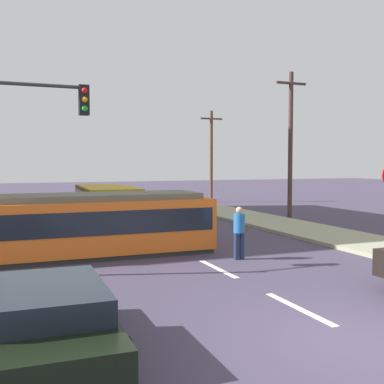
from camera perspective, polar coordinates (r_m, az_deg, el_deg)
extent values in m
plane|color=#41394F|center=(17.44, -2.45, -6.55)|extent=(120.00, 120.00, 0.00)
cube|color=silver|center=(10.44, 12.76, -13.52)|extent=(0.16, 2.40, 0.01)
cube|color=silver|center=(13.81, 3.16, -9.22)|extent=(0.16, 2.40, 0.01)
cube|color=silver|center=(22.57, -7.06, -4.26)|extent=(0.16, 2.40, 0.01)
cube|color=silver|center=(28.37, -10.17, -2.69)|extent=(0.16, 2.40, 0.01)
cube|color=orange|center=(15.97, -12.36, -3.96)|extent=(8.15, 2.53, 1.69)
cube|color=#2D2D2D|center=(16.12, -12.31, -7.20)|extent=(7.99, 2.41, 0.15)
cube|color=#646252|center=(15.88, -12.40, -0.58)|extent=(7.33, 2.15, 0.20)
cube|color=#1E232D|center=(15.95, -12.36, -3.23)|extent=(7.82, 2.57, 0.74)
cube|color=gold|center=(24.37, -10.20, -1.17)|extent=(2.68, 5.77, 1.56)
cube|color=black|center=(21.61, -8.94, -1.13)|extent=(2.25, 0.19, 0.94)
cube|color=black|center=(24.35, -10.21, -0.51)|extent=(2.69, 4.92, 0.62)
cylinder|color=black|center=(22.65, -9.39, -3.12)|extent=(2.58, 0.98, 0.90)
cylinder|color=black|center=(26.22, -10.87, -2.23)|extent=(2.58, 0.98, 0.90)
cylinder|color=navy|center=(15.08, 5.35, -6.51)|extent=(0.16, 0.16, 0.85)
cylinder|color=navy|center=(15.18, 6.03, -6.46)|extent=(0.16, 0.16, 0.85)
cylinder|color=#2469B5|center=(15.02, 5.71, -3.76)|extent=(0.36, 0.36, 0.60)
sphere|color=tan|center=(14.97, 5.72, -2.21)|extent=(0.22, 0.22, 0.22)
cube|color=#583911|center=(15.19, 6.36, -4.44)|extent=(0.22, 0.19, 0.24)
cube|color=black|center=(8.03, -16.74, -15.03)|extent=(1.83, 4.36, 0.55)
cube|color=black|center=(7.75, -16.72, -12.05)|extent=(1.66, 2.41, 0.40)
cylinder|color=black|center=(9.41, -11.83, -13.42)|extent=(0.23, 0.64, 0.64)
cylinder|color=black|center=(7.00, -8.32, -19.46)|extent=(0.23, 0.64, 0.64)
cube|color=navy|center=(19.79, -20.39, -4.06)|extent=(1.96, 4.60, 0.55)
cube|color=black|center=(19.59, -20.40, -2.74)|extent=(1.76, 2.54, 0.40)
cylinder|color=black|center=(21.23, -18.05, -4.04)|extent=(0.23, 0.64, 0.64)
cylinder|color=black|center=(18.53, -17.29, -5.11)|extent=(0.23, 0.64, 0.64)
cylinder|color=#333333|center=(13.77, -18.43, 12.16)|extent=(2.62, 0.10, 0.10)
cube|color=black|center=(13.87, -12.88, 10.73)|extent=(0.28, 0.24, 0.84)
sphere|color=red|center=(13.77, -12.81, 11.83)|extent=(0.16, 0.16, 0.16)
sphere|color=gold|center=(13.74, -12.80, 10.80)|extent=(0.16, 0.16, 0.16)
sphere|color=green|center=(13.71, -12.78, 9.76)|extent=(0.16, 0.16, 0.16)
cylinder|color=#4B3330|center=(26.06, 11.76, 5.42)|extent=(0.24, 0.24, 7.89)
cube|color=#4B3330|center=(26.39, 11.85, 12.70)|extent=(1.80, 0.12, 0.12)
cylinder|color=brown|center=(36.59, 2.34, 4.25)|extent=(0.24, 0.24, 7.04)
cube|color=brown|center=(36.74, 2.35, 8.81)|extent=(1.80, 0.12, 0.12)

